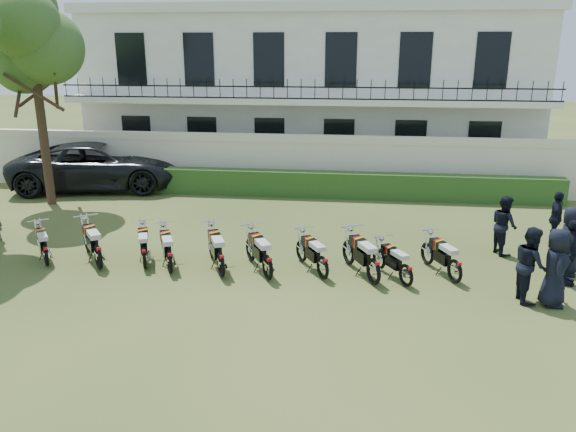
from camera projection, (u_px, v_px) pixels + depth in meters
name	position (u px, v px, depth m)	size (l,w,h in m)	color
ground	(268.00, 264.00, 15.22)	(100.00, 100.00, 0.00)	#2D431A
perimeter_wall	(299.00, 163.00, 22.47)	(30.00, 0.35, 2.30)	beige
hedge	(322.00, 185.00, 21.79)	(18.00, 0.60, 1.00)	#224A1A
building	(312.00, 88.00, 27.39)	(20.40, 9.60, 7.40)	white
tree_west_near	(32.00, 39.00, 19.31)	(3.40, 3.20, 7.90)	#473323
motorcycle_0	(45.00, 251.00, 14.89)	(1.14, 1.51, 0.99)	black
motorcycle_1	(98.00, 251.00, 14.65)	(1.35, 1.76, 1.16)	black
motorcycle_2	(144.00, 253.00, 14.69)	(0.85, 1.78, 1.02)	black
motorcycle_3	(169.00, 256.00, 14.39)	(0.94, 1.79, 1.05)	black
motorcycle_4	(221.00, 259.00, 14.14)	(1.00, 1.95, 1.14)	black
motorcycle_5	(268.00, 261.00, 13.97)	(1.08, 1.87, 1.12)	black
motorcycle_6	(323.00, 262.00, 14.04)	(1.03, 1.69, 1.04)	black
motorcycle_7	(374.00, 265.00, 13.69)	(1.06, 1.93, 1.15)	black
motorcycle_8	(406.00, 270.00, 13.62)	(0.97, 1.59, 0.97)	black
motorcycle_9	(455.00, 266.00, 13.80)	(0.92, 1.79, 1.04)	black
suv	(99.00, 166.00, 22.98)	(3.15, 6.83, 1.90)	black
officer_0	(555.00, 268.00, 12.55)	(0.89, 0.58, 1.82)	black
officer_1	(530.00, 264.00, 12.80)	(0.86, 0.67, 1.78)	black
officer_2	(570.00, 253.00, 13.69)	(0.97, 0.40, 1.65)	black
officer_3	(570.00, 241.00, 14.29)	(0.88, 0.57, 1.80)	black
officer_4	(504.00, 225.00, 15.76)	(0.82, 0.64, 1.69)	black
officer_5	(556.00, 218.00, 16.48)	(0.95, 0.39, 1.61)	black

